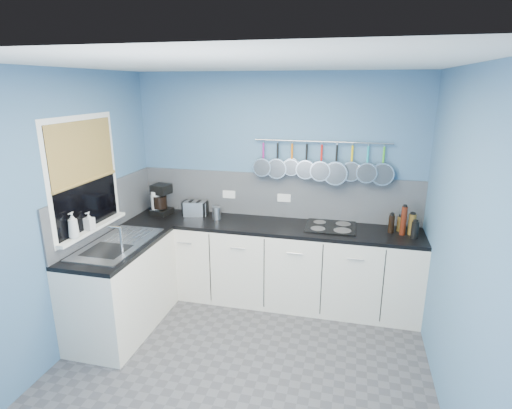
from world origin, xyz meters
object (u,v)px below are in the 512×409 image
at_px(soap_bottle_b, 89,221).
at_px(canister, 217,213).
at_px(paper_towel, 157,203).
at_px(hob, 331,227).
at_px(soap_bottle_a, 73,225).
at_px(coffee_maker, 161,200).
at_px(toaster, 195,208).

height_order(soap_bottle_b, canister, soap_bottle_b).
relative_size(paper_towel, canister, 1.99).
height_order(paper_towel, canister, paper_towel).
bearing_deg(hob, paper_towel, -179.58).
height_order(soap_bottle_a, coffee_maker, soap_bottle_a).
distance_m(paper_towel, canister, 0.74).
xyz_separation_m(soap_bottle_a, coffee_maker, (0.22, 1.25, -0.09)).
bearing_deg(toaster, canister, -27.38).
distance_m(soap_bottle_a, toaster, 1.45).
bearing_deg(canister, toaster, 166.47).
bearing_deg(toaster, soap_bottle_a, -129.28).
relative_size(soap_bottle_a, hob, 0.46).
height_order(soap_bottle_b, paper_towel, soap_bottle_b).
relative_size(toaster, hob, 0.50).
xyz_separation_m(soap_bottle_a, hob, (2.18, 1.25, -0.26)).
relative_size(soap_bottle_b, toaster, 0.66).
relative_size(canister, hob, 0.27).
distance_m(paper_towel, hob, 2.01).
height_order(paper_towel, toaster, paper_towel).
xyz_separation_m(soap_bottle_b, toaster, (0.62, 1.08, -0.15)).
bearing_deg(soap_bottle_b, paper_towel, 80.60).
relative_size(soap_bottle_a, canister, 1.71).
bearing_deg(canister, soap_bottle_b, -131.79).
height_order(paper_towel, hob, paper_towel).
bearing_deg(soap_bottle_a, toaster, 64.56).
distance_m(soap_bottle_a, paper_towel, 1.26).
bearing_deg(soap_bottle_a, hob, 29.92).
height_order(coffee_maker, canister, coffee_maker).
distance_m(soap_bottle_b, toaster, 1.25).
relative_size(paper_towel, toaster, 1.08).
relative_size(coffee_maker, toaster, 1.36).
bearing_deg(toaster, paper_towel, 174.31).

